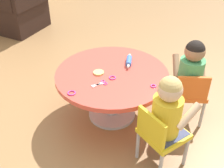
{
  "coord_description": "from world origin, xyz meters",
  "views": [
    {
      "loc": [
        -1.83,
        -0.9,
        1.77
      ],
      "look_at": [
        0.0,
        0.0,
        0.35
      ],
      "focal_mm": 44.66,
      "sensor_mm": 36.0,
      "label": 1
    }
  ],
  "objects_px": {
    "seated_child_left": "(168,109)",
    "seated_child_right": "(191,68)",
    "child_chair_right": "(188,93)",
    "craft_scissors": "(101,83)",
    "armchair_dark": "(18,10)",
    "rolling_pin": "(129,61)",
    "craft_table": "(112,82)",
    "child_chair_left": "(160,134)"
  },
  "relations": [
    {
      "from": "craft_table",
      "to": "rolling_pin",
      "type": "height_order",
      "value": "rolling_pin"
    },
    {
      "from": "seated_child_left",
      "to": "craft_scissors",
      "type": "bearing_deg",
      "value": 76.93
    },
    {
      "from": "craft_table",
      "to": "seated_child_right",
      "type": "xyz_separation_m",
      "value": [
        0.28,
        -0.62,
        0.16
      ]
    },
    {
      "from": "child_chair_left",
      "to": "seated_child_right",
      "type": "height_order",
      "value": "seated_child_right"
    },
    {
      "from": "seated_child_left",
      "to": "armchair_dark",
      "type": "xyz_separation_m",
      "value": [
        1.52,
        2.74,
        -0.22
      ]
    },
    {
      "from": "rolling_pin",
      "to": "child_chair_right",
      "type": "bearing_deg",
      "value": -87.57
    },
    {
      "from": "child_chair_left",
      "to": "seated_child_left",
      "type": "relative_size",
      "value": 1.05
    },
    {
      "from": "seated_child_right",
      "to": "craft_table",
      "type": "bearing_deg",
      "value": 114.12
    },
    {
      "from": "seated_child_right",
      "to": "armchair_dark",
      "type": "bearing_deg",
      "value": 71.62
    },
    {
      "from": "child_chair_left",
      "to": "craft_scissors",
      "type": "height_order",
      "value": "child_chair_left"
    },
    {
      "from": "seated_child_left",
      "to": "child_chair_right",
      "type": "relative_size",
      "value": 0.95
    },
    {
      "from": "craft_table",
      "to": "child_chair_right",
      "type": "bearing_deg",
      "value": -69.27
    },
    {
      "from": "child_chair_right",
      "to": "seated_child_right",
      "type": "distance_m",
      "value": 0.23
    },
    {
      "from": "armchair_dark",
      "to": "seated_child_left",
      "type": "bearing_deg",
      "value": -119.04
    },
    {
      "from": "seated_child_left",
      "to": "seated_child_right",
      "type": "xyz_separation_m",
      "value": [
        0.6,
        -0.03,
        0.0
      ]
    },
    {
      "from": "craft_table",
      "to": "child_chair_right",
      "type": "xyz_separation_m",
      "value": [
        0.24,
        -0.63,
        -0.07
      ]
    },
    {
      "from": "seated_child_left",
      "to": "craft_scissors",
      "type": "height_order",
      "value": "seated_child_left"
    },
    {
      "from": "child_chair_left",
      "to": "armchair_dark",
      "type": "height_order",
      "value": "armchair_dark"
    },
    {
      "from": "armchair_dark",
      "to": "craft_scissors",
      "type": "height_order",
      "value": "armchair_dark"
    },
    {
      "from": "seated_child_right",
      "to": "rolling_pin",
      "type": "height_order",
      "value": "seated_child_right"
    },
    {
      "from": "craft_table",
      "to": "seated_child_left",
      "type": "bearing_deg",
      "value": -118.94
    },
    {
      "from": "armchair_dark",
      "to": "craft_scissors",
      "type": "distance_m",
      "value": 2.55
    },
    {
      "from": "seated_child_right",
      "to": "craft_scissors",
      "type": "distance_m",
      "value": 0.78
    },
    {
      "from": "child_chair_left",
      "to": "child_chair_right",
      "type": "distance_m",
      "value": 0.6
    },
    {
      "from": "craft_table",
      "to": "seated_child_right",
      "type": "bearing_deg",
      "value": -65.88
    },
    {
      "from": "seated_child_right",
      "to": "armchair_dark",
      "type": "height_order",
      "value": "armchair_dark"
    },
    {
      "from": "rolling_pin",
      "to": "seated_child_left",
      "type": "bearing_deg",
      "value": -135.91
    },
    {
      "from": "craft_scissors",
      "to": "seated_child_left",
      "type": "bearing_deg",
      "value": -103.07
    },
    {
      "from": "seated_child_left",
      "to": "armchair_dark",
      "type": "distance_m",
      "value": 3.14
    },
    {
      "from": "seated_child_right",
      "to": "rolling_pin",
      "type": "bearing_deg",
      "value": 96.29
    },
    {
      "from": "craft_table",
      "to": "child_chair_left",
      "type": "relative_size",
      "value": 1.84
    },
    {
      "from": "child_chair_right",
      "to": "craft_scissors",
      "type": "xyz_separation_m",
      "value": [
        -0.43,
        0.64,
        0.17
      ]
    },
    {
      "from": "craft_scissors",
      "to": "child_chair_right",
      "type": "bearing_deg",
      "value": -56.16
    },
    {
      "from": "child_chair_left",
      "to": "child_chair_right",
      "type": "height_order",
      "value": "same"
    },
    {
      "from": "rolling_pin",
      "to": "craft_scissors",
      "type": "relative_size",
      "value": 1.59
    },
    {
      "from": "child_chair_left",
      "to": "rolling_pin",
      "type": "relative_size",
      "value": 2.4
    },
    {
      "from": "craft_table",
      "to": "rolling_pin",
      "type": "relative_size",
      "value": 4.42
    },
    {
      "from": "craft_table",
      "to": "child_chair_left",
      "type": "height_order",
      "value": "child_chair_left"
    },
    {
      "from": "armchair_dark",
      "to": "child_chair_right",
      "type": "bearing_deg",
      "value": -108.95
    },
    {
      "from": "armchair_dark",
      "to": "craft_table",
      "type": "bearing_deg",
      "value": -119.06
    },
    {
      "from": "craft_table",
      "to": "armchair_dark",
      "type": "bearing_deg",
      "value": 60.94
    },
    {
      "from": "craft_table",
      "to": "armchair_dark",
      "type": "relative_size",
      "value": 1.16
    }
  ]
}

